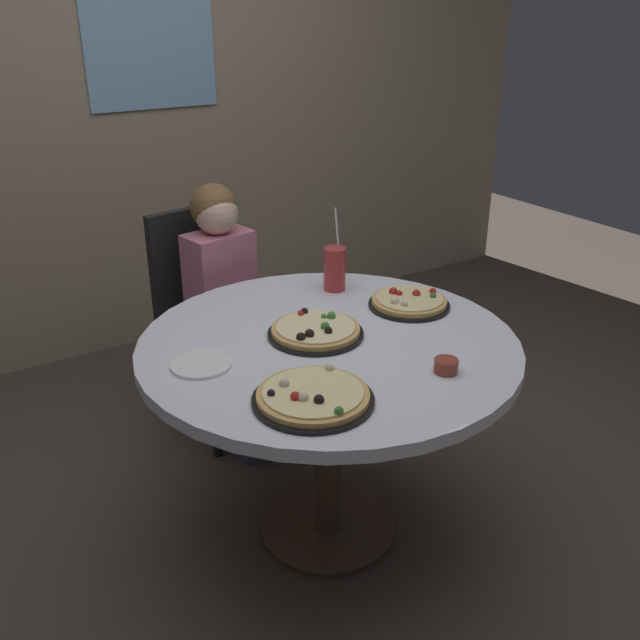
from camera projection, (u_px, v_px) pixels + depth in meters
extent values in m
plane|color=#4C4238|center=(328.00, 528.00, 2.52)|extent=(8.00, 8.00, 0.00)
cube|color=gray|center=(112.00, 62.00, 3.37)|extent=(5.20, 0.12, 2.90)
cube|color=#8CBFE5|center=(150.00, 44.00, 3.37)|extent=(0.65, 0.02, 0.60)
cylinder|color=silver|center=(329.00, 346.00, 2.22)|extent=(1.20, 1.20, 0.04)
cylinder|color=#4C3826|center=(328.00, 443.00, 2.37)|extent=(0.09, 0.09, 0.69)
cylinder|color=#4C3826|center=(328.00, 526.00, 2.52)|extent=(0.48, 0.48, 0.02)
cube|color=black|center=(222.00, 337.00, 2.97)|extent=(0.46, 0.46, 0.04)
cube|color=black|center=(194.00, 268.00, 2.98)|extent=(0.40, 0.11, 0.52)
cylinder|color=black|center=(215.00, 413.00, 2.84)|extent=(0.04, 0.04, 0.41)
cylinder|color=black|center=(280.00, 384.00, 3.05)|extent=(0.04, 0.04, 0.41)
cylinder|color=black|center=(170.00, 382.00, 3.07)|extent=(0.04, 0.04, 0.41)
cylinder|color=black|center=(234.00, 358.00, 3.28)|extent=(0.04, 0.04, 0.41)
cube|color=#3F4766|center=(246.00, 393.00, 2.94)|extent=(0.29, 0.36, 0.45)
cube|color=#CC728C|center=(221.00, 285.00, 2.85)|extent=(0.28, 0.20, 0.44)
sphere|color=beige|center=(216.00, 213.00, 2.73)|extent=(0.17, 0.17, 0.17)
sphere|color=brown|center=(213.00, 207.00, 2.73)|extent=(0.18, 0.18, 0.18)
cylinder|color=black|center=(316.00, 334.00, 2.24)|extent=(0.31, 0.31, 0.01)
cylinder|color=tan|center=(316.00, 330.00, 2.23)|extent=(0.28, 0.28, 0.02)
cylinder|color=beige|center=(316.00, 327.00, 2.23)|extent=(0.25, 0.25, 0.01)
sphere|color=black|center=(309.00, 334.00, 2.16)|extent=(0.03, 0.03, 0.03)
sphere|color=#B2231E|center=(301.00, 313.00, 2.30)|extent=(0.02, 0.02, 0.02)
sphere|color=black|center=(328.00, 331.00, 2.18)|extent=(0.03, 0.03, 0.03)
sphere|color=black|center=(304.00, 311.00, 2.32)|extent=(0.02, 0.02, 0.02)
sphere|color=#387F33|center=(324.00, 316.00, 2.28)|extent=(0.02, 0.02, 0.02)
sphere|color=#387F33|center=(331.00, 316.00, 2.28)|extent=(0.03, 0.03, 0.03)
sphere|color=black|center=(301.00, 337.00, 2.14)|extent=(0.03, 0.03, 0.03)
sphere|color=#387F33|center=(325.00, 326.00, 2.21)|extent=(0.03, 0.03, 0.03)
cylinder|color=black|center=(313.00, 400.00, 1.87)|extent=(0.33, 0.33, 0.01)
cylinder|color=tan|center=(313.00, 395.00, 1.86)|extent=(0.30, 0.30, 0.02)
cylinder|color=beige|center=(313.00, 392.00, 1.86)|extent=(0.27, 0.27, 0.01)
sphere|color=black|center=(319.00, 400.00, 1.80)|extent=(0.03, 0.03, 0.03)
sphere|color=beige|center=(330.00, 367.00, 1.96)|extent=(0.03, 0.03, 0.03)
sphere|color=#387F33|center=(339.00, 411.00, 1.76)|extent=(0.02, 0.02, 0.02)
sphere|color=#B2231E|center=(295.00, 397.00, 1.82)|extent=(0.03, 0.03, 0.03)
sphere|color=black|center=(271.00, 393.00, 1.84)|extent=(0.02, 0.02, 0.02)
sphere|color=beige|center=(284.00, 383.00, 1.88)|extent=(0.03, 0.03, 0.03)
sphere|color=beige|center=(303.00, 397.00, 1.81)|extent=(0.03, 0.03, 0.03)
cylinder|color=black|center=(409.00, 305.00, 2.45)|extent=(0.28, 0.28, 0.01)
cylinder|color=tan|center=(409.00, 301.00, 2.44)|extent=(0.26, 0.26, 0.02)
cylinder|color=beige|center=(409.00, 298.00, 2.44)|extent=(0.23, 0.23, 0.01)
sphere|color=#B2231E|center=(433.00, 291.00, 2.48)|extent=(0.02, 0.02, 0.02)
sphere|color=#B2231E|center=(416.00, 293.00, 2.46)|extent=(0.03, 0.03, 0.03)
sphere|color=#B2231E|center=(393.00, 291.00, 2.47)|extent=(0.03, 0.03, 0.03)
sphere|color=#B2231E|center=(399.00, 293.00, 2.46)|extent=(0.02, 0.02, 0.02)
sphere|color=beige|center=(395.00, 301.00, 2.39)|extent=(0.03, 0.03, 0.03)
sphere|color=#387F33|center=(433.00, 296.00, 2.44)|extent=(0.02, 0.02, 0.02)
sphere|color=beige|center=(405.00, 304.00, 2.37)|extent=(0.02, 0.02, 0.02)
cylinder|color=#B73333|center=(335.00, 269.00, 2.56)|extent=(0.08, 0.08, 0.16)
cylinder|color=white|center=(338.00, 237.00, 2.52)|extent=(0.03, 0.01, 0.22)
cylinder|color=brown|center=(446.00, 366.00, 2.01)|extent=(0.07, 0.07, 0.04)
cylinder|color=white|center=(201.00, 364.00, 2.05)|extent=(0.18, 0.18, 0.01)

